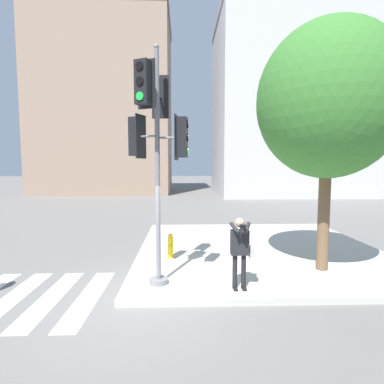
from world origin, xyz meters
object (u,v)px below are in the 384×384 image
at_px(person_photographer, 240,247).
at_px(street_tree, 328,101).
at_px(fire_hydrant, 170,246).
at_px(traffic_signal_pole, 156,133).

bearing_deg(person_photographer, street_tree, 25.99).
bearing_deg(fire_hydrant, traffic_signal_pole, -96.68).
height_order(traffic_signal_pole, street_tree, street_tree).
bearing_deg(person_photographer, traffic_signal_pole, 168.00).
bearing_deg(fire_hydrant, street_tree, -15.55).
relative_size(street_tree, fire_hydrant, 8.69).
height_order(street_tree, fire_hydrant, street_tree).
bearing_deg(street_tree, fire_hydrant, 164.45).
bearing_deg(traffic_signal_pole, fire_hydrant, 83.32).
xyz_separation_m(traffic_signal_pole, street_tree, (4.37, 0.80, 0.91)).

